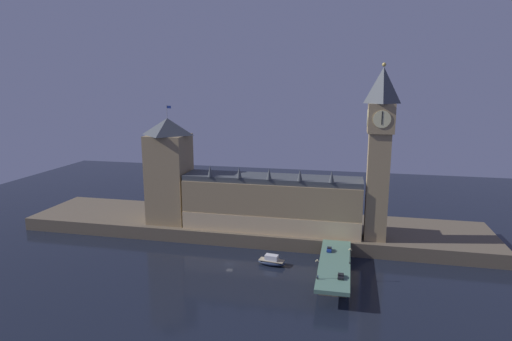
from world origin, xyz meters
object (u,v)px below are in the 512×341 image
object	(u,v)px
clock_tower	(379,149)
street_lamp_mid	(350,254)
victoria_tower	(169,170)
pedestrian_near_rail	(318,277)
car_southbound_lead	(341,276)
car_northbound_lead	(329,249)
street_lamp_near	(317,267)
boat_upstream	(272,261)

from	to	relation	value
clock_tower	street_lamp_mid	world-z (taller)	clock_tower
victoria_tower	pedestrian_near_rail	xyz separation A→B (m)	(74.66, -51.00, -23.19)
clock_tower	victoria_tower	distance (m)	96.35
car_southbound_lead	street_lamp_mid	world-z (taller)	street_lamp_mid
clock_tower	car_northbound_lead	bearing A→B (deg)	-131.47
victoria_tower	street_lamp_near	world-z (taller)	victoria_tower
car_southbound_lead	boat_upstream	size ratio (longest dim) A/B	0.34
street_lamp_mid	street_lamp_near	bearing A→B (deg)	-126.20
street_lamp_near	clock_tower	bearing A→B (deg)	65.33
car_southbound_lead	street_lamp_mid	distance (m)	13.26
pedestrian_near_rail	street_lamp_near	size ratio (longest dim) A/B	0.26
car_southbound_lead	street_lamp_near	size ratio (longest dim) A/B	0.59
clock_tower	pedestrian_near_rail	bearing A→B (deg)	-113.89
car_northbound_lead	pedestrian_near_rail	world-z (taller)	pedestrian_near_rail
car_southbound_lead	street_lamp_near	xyz separation A→B (m)	(-7.88, -2.15, 3.61)
street_lamp_near	street_lamp_mid	distance (m)	18.25
car_southbound_lead	boat_upstream	xyz separation A→B (m)	(-27.46, 20.52, -5.96)
car_northbound_lead	street_lamp_near	world-z (taller)	street_lamp_near
car_southbound_lead	street_lamp_near	world-z (taller)	street_lamp_near
car_northbound_lead	pedestrian_near_rail	bearing A→B (deg)	-95.48
pedestrian_near_rail	boat_upstream	xyz separation A→B (m)	(-19.98, 23.46, -6.23)
boat_upstream	pedestrian_near_rail	bearing A→B (deg)	-49.58
pedestrian_near_rail	boat_upstream	bearing A→B (deg)	130.42
street_lamp_near	car_southbound_lead	bearing A→B (deg)	15.23
clock_tower	street_lamp_mid	size ratio (longest dim) A/B	12.39
victoria_tower	boat_upstream	xyz separation A→B (m)	(54.68, -27.54, -29.42)
street_lamp_mid	car_southbound_lead	bearing A→B (deg)	-102.96
pedestrian_near_rail	street_lamp_mid	size ratio (longest dim) A/B	0.29
clock_tower	street_lamp_near	bearing A→B (deg)	-114.67
street_lamp_mid	victoria_tower	bearing A→B (deg)	157.35
pedestrian_near_rail	car_southbound_lead	bearing A→B (deg)	21.44
car_northbound_lead	car_southbound_lead	world-z (taller)	car_northbound_lead
car_northbound_lead	street_lamp_near	bearing A→B (deg)	-96.55
victoria_tower	boat_upstream	bearing A→B (deg)	-26.74
victoria_tower	pedestrian_near_rail	world-z (taller)	victoria_tower
street_lamp_near	victoria_tower	bearing A→B (deg)	145.94
car_northbound_lead	boat_upstream	world-z (taller)	car_northbound_lead
car_northbound_lead	pedestrian_near_rail	xyz separation A→B (m)	(-2.49, -25.99, 0.20)
car_southbound_lead	victoria_tower	bearing A→B (deg)	149.67
car_southbound_lead	street_lamp_near	bearing A→B (deg)	-164.77
clock_tower	boat_upstream	size ratio (longest dim) A/B	6.16
victoria_tower	street_lamp_mid	bearing A→B (deg)	-22.65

